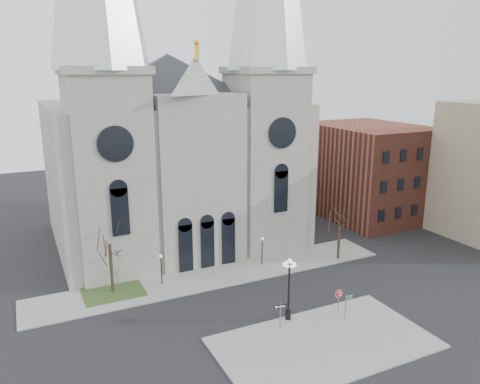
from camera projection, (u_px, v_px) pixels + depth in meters
name	position (u px, v px, depth m)	size (l,w,h in m)	color
ground	(264.00, 323.00, 41.94)	(160.00, 160.00, 0.00)	black
sidewalk_near	(324.00, 343.00, 38.82)	(18.00, 10.00, 0.14)	gray
sidewalk_far	(216.00, 276.00, 51.51)	(40.00, 6.00, 0.14)	gray
grass_patch	(113.00, 291.00, 47.76)	(6.00, 5.00, 0.18)	#344C20
cathedral	(177.00, 100.00, 57.18)	(33.00, 26.66, 54.00)	gray
bg_building_brick	(367.00, 171.00, 71.93)	(14.00, 18.00, 14.00)	brown
tree_left	(109.00, 241.00, 46.37)	(3.20, 3.20, 7.50)	black
tree_right	(340.00, 224.00, 54.94)	(3.20, 3.20, 6.00)	black
ped_lamp_left	(161.00, 264.00, 48.85)	(0.32, 0.32, 3.26)	black
ped_lamp_right	(262.00, 246.00, 53.89)	(0.32, 0.32, 3.26)	black
stop_sign	(339.00, 296.00, 42.99)	(0.83, 0.31, 2.41)	slate
globe_lamp	(289.00, 281.00, 41.46)	(1.46, 1.46, 5.90)	black
one_way_sign	(280.00, 312.00, 40.47)	(1.04, 0.25, 2.41)	slate
street_name_sign	(347.00, 305.00, 42.03)	(0.77, 0.10, 2.41)	slate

